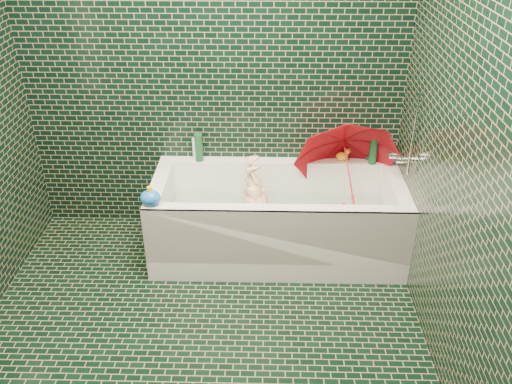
{
  "coord_description": "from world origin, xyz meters",
  "views": [
    {
      "loc": [
        0.38,
        -2.13,
        2.31
      ],
      "look_at": [
        0.31,
        0.82,
        0.59
      ],
      "focal_mm": 38.0,
      "sensor_mm": 36.0,
      "label": 1
    }
  ],
  "objects_px": {
    "rubber_duck": "(343,155)",
    "bath_toy": "(150,197)",
    "child": "(262,215)",
    "umbrella": "(349,172)",
    "bathtub": "(277,226)"
  },
  "relations": [
    {
      "from": "bathtub",
      "to": "bath_toy",
      "type": "xyz_separation_m",
      "value": [
        -0.79,
        -0.29,
        0.39
      ]
    },
    {
      "from": "bathtub",
      "to": "child",
      "type": "distance_m",
      "value": 0.15
    },
    {
      "from": "rubber_duck",
      "to": "bath_toy",
      "type": "height_order",
      "value": "bath_toy"
    },
    {
      "from": "child",
      "to": "bath_toy",
      "type": "relative_size",
      "value": 5.27
    },
    {
      "from": "bathtub",
      "to": "child",
      "type": "xyz_separation_m",
      "value": [
        -0.11,
        -0.02,
        0.1
      ]
    },
    {
      "from": "bathtub",
      "to": "umbrella",
      "type": "bearing_deg",
      "value": 12.87
    },
    {
      "from": "child",
      "to": "rubber_duck",
      "type": "height_order",
      "value": "rubber_duck"
    },
    {
      "from": "child",
      "to": "umbrella",
      "type": "relative_size",
      "value": 1.2
    },
    {
      "from": "child",
      "to": "rubber_duck",
      "type": "relative_size",
      "value": 7.18
    },
    {
      "from": "umbrella",
      "to": "rubber_duck",
      "type": "distance_m",
      "value": 0.24
    },
    {
      "from": "rubber_duck",
      "to": "umbrella",
      "type": "bearing_deg",
      "value": -93.9
    },
    {
      "from": "bathtub",
      "to": "child",
      "type": "relative_size",
      "value": 2.07
    },
    {
      "from": "umbrella",
      "to": "rubber_duck",
      "type": "relative_size",
      "value": 6.0
    },
    {
      "from": "child",
      "to": "bath_toy",
      "type": "height_order",
      "value": "bath_toy"
    },
    {
      "from": "rubber_duck",
      "to": "bath_toy",
      "type": "bearing_deg",
      "value": -159.52
    }
  ]
}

